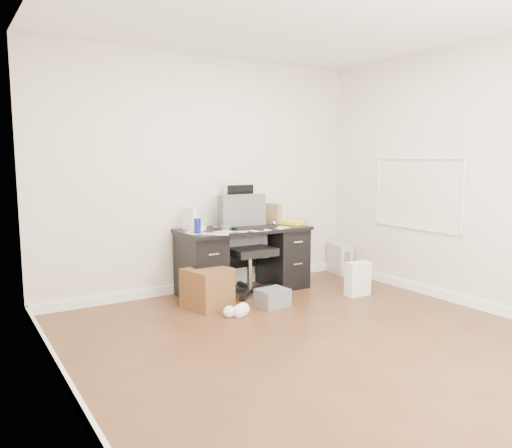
% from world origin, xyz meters
% --- Properties ---
extents(ground, '(4.00, 4.00, 0.00)m').
position_xyz_m(ground, '(0.00, 0.00, 0.00)').
color(ground, '#482917').
rests_on(ground, ground).
extents(room_shell, '(4.02, 4.02, 2.71)m').
position_xyz_m(room_shell, '(0.03, 0.03, 1.66)').
color(room_shell, beige).
rests_on(room_shell, ground).
extents(desk, '(1.50, 0.70, 0.75)m').
position_xyz_m(desk, '(0.30, 1.65, 0.40)').
color(desk, black).
rests_on(desk, ground).
extents(loose_papers, '(1.10, 0.60, 0.00)m').
position_xyz_m(loose_papers, '(0.10, 1.60, 0.75)').
color(loose_papers, white).
rests_on(loose_papers, desk).
extents(lcd_monitor, '(0.41, 0.24, 0.51)m').
position_xyz_m(lcd_monitor, '(0.38, 1.87, 1.01)').
color(lcd_monitor, silver).
rests_on(lcd_monitor, desk).
extents(keyboard, '(0.50, 0.20, 0.03)m').
position_xyz_m(keyboard, '(0.36, 1.51, 0.76)').
color(keyboard, black).
rests_on(keyboard, desk).
extents(computer_mouse, '(0.07, 0.07, 0.06)m').
position_xyz_m(computer_mouse, '(0.70, 1.62, 0.78)').
color(computer_mouse, silver).
rests_on(computer_mouse, desk).
extents(travel_mug, '(0.09, 0.09, 0.16)m').
position_xyz_m(travel_mug, '(-0.33, 1.55, 0.83)').
color(travel_mug, '#152297').
rests_on(travel_mug, desk).
extents(white_binder, '(0.14, 0.24, 0.26)m').
position_xyz_m(white_binder, '(-0.31, 1.79, 0.88)').
color(white_binder, white).
rests_on(white_binder, desk).
extents(magazine_file, '(0.17, 0.23, 0.24)m').
position_xyz_m(magazine_file, '(0.79, 1.78, 0.87)').
color(magazine_file, olive).
rests_on(magazine_file, desk).
extents(pen_cup, '(0.10, 0.10, 0.21)m').
position_xyz_m(pen_cup, '(0.68, 1.83, 0.86)').
color(pen_cup, '#553618').
rests_on(pen_cup, desk).
extents(yellow_book, '(0.27, 0.30, 0.04)m').
position_xyz_m(yellow_book, '(0.97, 1.60, 0.77)').
color(yellow_book, '#FBFF1B').
rests_on(yellow_book, desk).
extents(paper_remote, '(0.24, 0.20, 0.02)m').
position_xyz_m(paper_remote, '(0.35, 1.39, 0.76)').
color(paper_remote, white).
rests_on(paper_remote, desk).
extents(office_chair, '(0.66, 0.66, 1.13)m').
position_xyz_m(office_chair, '(0.31, 1.53, 0.56)').
color(office_chair, '#555755').
rests_on(office_chair, ground).
extents(pc_tower, '(0.26, 0.43, 0.40)m').
position_xyz_m(pc_tower, '(1.86, 1.75, 0.20)').
color(pc_tower, beige).
rests_on(pc_tower, ground).
extents(shopping_bag, '(0.29, 0.21, 0.38)m').
position_xyz_m(shopping_bag, '(1.31, 0.82, 0.19)').
color(shopping_bag, white).
rests_on(shopping_bag, ground).
extents(wicker_basket, '(0.51, 0.51, 0.41)m').
position_xyz_m(wicker_basket, '(-0.34, 1.31, 0.21)').
color(wicker_basket, '#512F18').
rests_on(wicker_basket, ground).
extents(desk_printer, '(0.33, 0.28, 0.18)m').
position_xyz_m(desk_printer, '(0.25, 0.98, 0.09)').
color(desk_printer, slate).
rests_on(desk_printer, ground).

